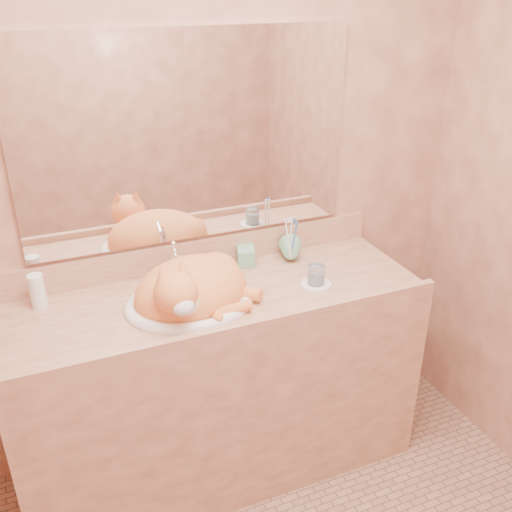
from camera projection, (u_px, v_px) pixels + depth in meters
name	position (u px, v px, depth m)	size (l,w,h in m)	color
wall_back	(191.00, 174.00, 2.22)	(2.40, 0.02, 2.50)	#8F5341
vanity_counter	(220.00, 384.00, 2.36)	(1.60, 0.55, 0.85)	#925941
mirror	(190.00, 140.00, 2.15)	(1.30, 0.02, 0.80)	white
sink_basin	(189.00, 287.00, 2.08)	(0.47, 0.39, 0.15)	white
faucet	(175.00, 264.00, 2.23)	(0.04, 0.11, 0.16)	white
cat	(191.00, 287.00, 2.08)	(0.45, 0.37, 0.24)	orange
soap_dispenser	(247.00, 251.00, 2.34)	(0.07, 0.07, 0.16)	#6FB18E
toothbrush_cup	(291.00, 254.00, 2.39)	(0.10, 0.10, 0.09)	#6FB18E
toothbrushes	(291.00, 237.00, 2.35)	(0.04, 0.04, 0.21)	white
saucer	(316.00, 284.00, 2.24)	(0.12, 0.12, 0.01)	white
water_glass	(316.00, 274.00, 2.22)	(0.07, 0.07, 0.08)	silver
lotion_bottle	(37.00, 292.00, 2.07)	(0.06, 0.06, 0.13)	white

